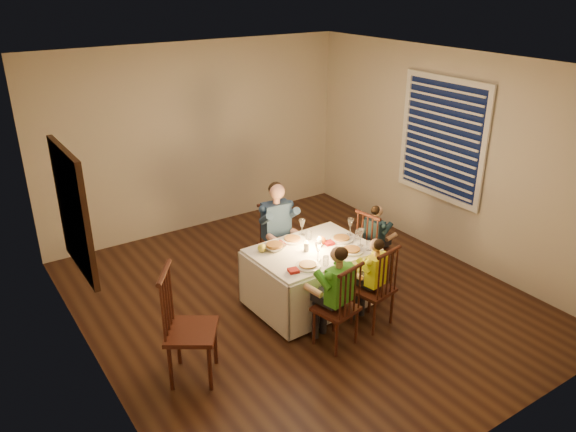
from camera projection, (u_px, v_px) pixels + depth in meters
ground at (300, 299)px, 6.38m from camera, size 5.00×5.00×0.00m
wall_left at (82, 245)px, 4.71m from camera, size 0.02×5.00×2.60m
wall_right at (448, 156)px, 7.01m from camera, size 0.02×5.00×2.60m
wall_back at (198, 138)px, 7.77m from camera, size 4.50×0.02×2.60m
ceiling at (302, 65)px, 5.34m from camera, size 5.00×5.00×0.00m
dining_table at (312, 265)px, 6.10m from camera, size 1.33×0.98×0.64m
chair_adult at (278, 276)px, 6.86m from camera, size 0.42×0.40×0.92m
chair_near_left at (335, 343)px, 5.61m from camera, size 0.44×0.43×0.92m
chair_near_right at (371, 323)px, 5.93m from camera, size 0.44×0.42×0.92m
chair_end at (373, 280)px, 6.77m from camera, size 0.41×0.43×0.92m
chair_extra at (195, 376)px, 5.16m from camera, size 0.61×0.62×1.10m
adult at (278, 276)px, 6.86m from camera, size 0.47×0.44×1.20m
child_green at (335, 343)px, 5.61m from camera, size 0.42×0.40×1.08m
child_yellow at (371, 323)px, 5.93m from camera, size 0.36×0.34×0.99m
child_teal at (373, 280)px, 6.77m from camera, size 0.31×0.34×0.97m
setting_adult at (292, 240)px, 6.22m from camera, size 0.27×0.27×0.02m
setting_green at (308, 266)px, 5.66m from camera, size 0.27×0.27×0.02m
setting_yellow at (352, 250)px, 5.98m from camera, size 0.27×0.27×0.02m
setting_teal at (341, 239)px, 6.23m from camera, size 0.27×0.27×0.02m
candle_left at (306, 247)px, 5.97m from camera, size 0.06×0.06×0.10m
candle_right at (319, 243)px, 6.06m from camera, size 0.06×0.06×0.10m
squash at (262, 248)px, 5.96m from camera, size 0.09×0.09×0.09m
orange_fruit at (322, 240)px, 6.14m from camera, size 0.08×0.08×0.08m
serving_bowl at (275, 247)px, 6.01m from camera, size 0.24×0.24×0.06m
wall_mirror at (73, 211)px, 4.88m from camera, size 0.06×0.95×1.15m
window_blinds at (441, 139)px, 6.98m from camera, size 0.07×1.34×1.54m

